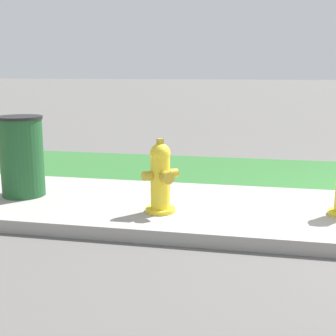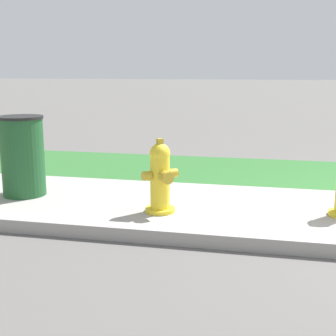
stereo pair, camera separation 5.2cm
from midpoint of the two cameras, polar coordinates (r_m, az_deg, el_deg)
The scene contains 2 objects.
fire_hydrant_mid_block at distance 4.64m, azimuth -0.64°, elevation -1.20°, with size 0.35×0.34×0.75m.
trash_bin at distance 5.50m, azimuth -17.03°, elevation 1.37°, with size 0.50×0.50×0.91m.
Camera 2 is at (-1.98, -4.67, 1.42)m, focal length 50.00 mm.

